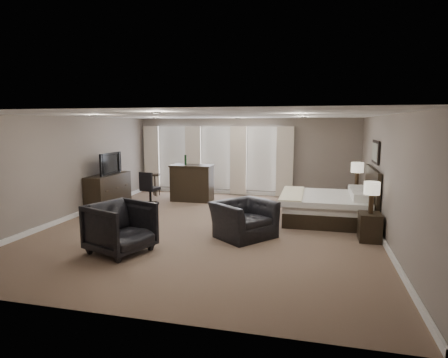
% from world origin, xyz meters
% --- Properties ---
extents(room, '(7.60, 8.60, 2.64)m').
position_xyz_m(room, '(0.00, 0.00, 1.30)').
color(room, brown).
rests_on(room, ground).
extents(window_bay, '(5.25, 0.20, 2.30)m').
position_xyz_m(window_bay, '(-1.00, 4.11, 1.20)').
color(window_bay, silver).
rests_on(window_bay, room).
extents(bed, '(2.14, 2.04, 1.36)m').
position_xyz_m(bed, '(2.58, 1.26, 0.68)').
color(bed, silver).
rests_on(bed, ground).
extents(nightstand_near, '(0.44, 0.53, 0.58)m').
position_xyz_m(nightstand_near, '(3.47, -0.19, 0.29)').
color(nightstand_near, black).
rests_on(nightstand_near, ground).
extents(nightstand_far, '(0.48, 0.59, 0.64)m').
position_xyz_m(nightstand_far, '(3.47, 2.71, 0.32)').
color(nightstand_far, black).
rests_on(nightstand_far, ground).
extents(lamp_near, '(0.32, 0.32, 0.66)m').
position_xyz_m(lamp_near, '(3.47, -0.19, 0.91)').
color(lamp_near, beige).
rests_on(lamp_near, nightstand_near).
extents(lamp_far, '(0.34, 0.34, 0.71)m').
position_xyz_m(lamp_far, '(3.47, 2.71, 0.99)').
color(lamp_far, beige).
rests_on(lamp_far, nightstand_far).
extents(wall_art, '(0.04, 0.96, 0.56)m').
position_xyz_m(wall_art, '(3.70, 1.26, 1.75)').
color(wall_art, slate).
rests_on(wall_art, room).
extents(dresser, '(0.55, 1.69, 0.98)m').
position_xyz_m(dresser, '(-3.45, 1.28, 0.49)').
color(dresser, black).
rests_on(dresser, ground).
extents(tv, '(0.62, 1.08, 0.14)m').
position_xyz_m(tv, '(-3.45, 1.28, 1.05)').
color(tv, black).
rests_on(tv, dresser).
extents(armchair_near, '(1.35, 1.41, 1.04)m').
position_xyz_m(armchair_near, '(0.87, -0.56, 0.52)').
color(armchair_near, black).
rests_on(armchair_near, ground).
extents(armchair_far, '(1.25, 1.29, 1.05)m').
position_xyz_m(armchair_far, '(-1.20, -2.07, 0.53)').
color(armchair_far, black).
rests_on(armchair_far, ground).
extents(bar_counter, '(1.32, 0.68, 1.15)m').
position_xyz_m(bar_counter, '(-1.43, 2.81, 0.57)').
color(bar_counter, black).
rests_on(bar_counter, ground).
extents(bar_stool_left, '(0.43, 0.43, 0.75)m').
position_xyz_m(bar_stool_left, '(-2.91, 3.28, 0.37)').
color(bar_stool_left, black).
rests_on(bar_stool_left, ground).
extents(bar_stool_right, '(0.34, 0.34, 0.69)m').
position_xyz_m(bar_stool_right, '(-1.18, 3.68, 0.34)').
color(bar_stool_right, black).
rests_on(bar_stool_right, ground).
extents(desk_chair, '(0.59, 0.59, 1.00)m').
position_xyz_m(desk_chair, '(-2.49, 2.02, 0.50)').
color(desk_chair, black).
rests_on(desk_chair, ground).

